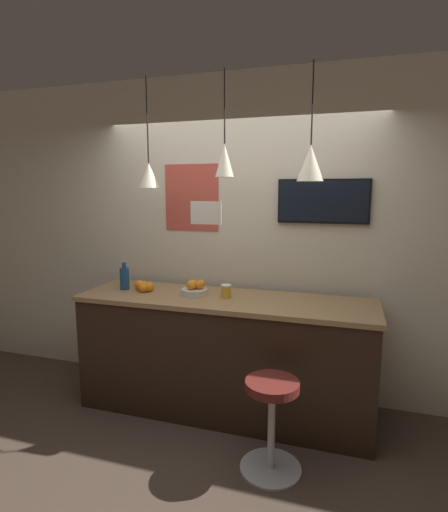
# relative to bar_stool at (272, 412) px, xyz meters

# --- Properties ---
(ground_plane) EXTENTS (14.00, 14.00, 0.00)m
(ground_plane) POSITION_rel_bar_stool_xyz_m (-0.53, -0.01, -0.42)
(ground_plane) COLOR #47382D
(back_wall) EXTENTS (8.00, 0.06, 2.90)m
(back_wall) POSITION_rel_bar_stool_xyz_m (-0.53, 1.09, 1.03)
(back_wall) COLOR beige
(back_wall) RESTS_ON ground_plane
(service_counter) EXTENTS (2.46, 0.70, 1.00)m
(service_counter) POSITION_rel_bar_stool_xyz_m (-0.53, 0.63, 0.08)
(service_counter) COLOR black
(service_counter) RESTS_ON ground_plane
(bar_stool) EXTENTS (0.42, 0.42, 0.64)m
(bar_stool) POSITION_rel_bar_stool_xyz_m (0.00, 0.00, 0.00)
(bar_stool) COLOR #B7B7BC
(bar_stool) RESTS_ON ground_plane
(fruit_bowl) EXTENTS (0.22, 0.22, 0.14)m
(fruit_bowl) POSITION_rel_bar_stool_xyz_m (-0.79, 0.63, 0.64)
(fruit_bowl) COLOR beige
(fruit_bowl) RESTS_ON service_counter
(orange_pile) EXTENTS (0.20, 0.20, 0.09)m
(orange_pile) POSITION_rel_bar_stool_xyz_m (-1.27, 0.65, 0.62)
(orange_pile) COLOR orange
(orange_pile) RESTS_ON service_counter
(juice_bottle) EXTENTS (0.08, 0.08, 0.25)m
(juice_bottle) POSITION_rel_bar_stool_xyz_m (-1.46, 0.63, 0.68)
(juice_bottle) COLOR navy
(juice_bottle) RESTS_ON service_counter
(spread_jar) EXTENTS (0.08, 0.08, 0.11)m
(spread_jar) POSITION_rel_bar_stool_xyz_m (-0.51, 0.63, 0.63)
(spread_jar) COLOR gold
(spread_jar) RESTS_ON service_counter
(pendant_lamp_left) EXTENTS (0.18, 0.18, 0.90)m
(pendant_lamp_left) POSITION_rel_bar_stool_xyz_m (-1.19, 0.65, 1.59)
(pendant_lamp_left) COLOR black
(pendant_lamp_middle) EXTENTS (0.15, 0.15, 0.82)m
(pendant_lamp_middle) POSITION_rel_bar_stool_xyz_m (-0.53, 0.65, 1.69)
(pendant_lamp_middle) COLOR black
(pendant_lamp_right) EXTENTS (0.20, 0.20, 0.86)m
(pendant_lamp_right) POSITION_rel_bar_stool_xyz_m (0.14, 0.65, 1.66)
(pendant_lamp_right) COLOR black
(mounted_tv) EXTENTS (0.76, 0.04, 0.37)m
(mounted_tv) POSITION_rel_bar_stool_xyz_m (0.22, 1.04, 1.37)
(mounted_tv) COLOR black
(hanging_menu_board) EXTENTS (0.24, 0.01, 0.17)m
(hanging_menu_board) POSITION_rel_bar_stool_xyz_m (-0.58, 0.36, 1.29)
(hanging_menu_board) COLOR white
(wall_poster) EXTENTS (0.52, 0.01, 0.61)m
(wall_poster) POSITION_rel_bar_stool_xyz_m (-0.98, 1.06, 1.39)
(wall_poster) COLOR #C64C3D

